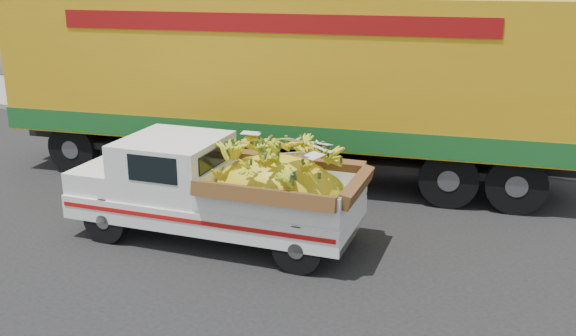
% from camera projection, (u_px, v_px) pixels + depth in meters
% --- Properties ---
extents(ground, '(100.00, 100.00, 0.00)m').
position_uv_depth(ground, '(178.00, 211.00, 11.93)').
color(ground, black).
rests_on(ground, ground).
extents(curb, '(60.00, 0.25, 0.15)m').
position_uv_depth(curb, '(295.00, 141.00, 16.42)').
color(curb, gray).
rests_on(curb, ground).
extents(sidewalk, '(60.00, 4.00, 0.14)m').
position_uv_depth(sidewalk, '(326.00, 124.00, 18.24)').
color(sidewalk, gray).
rests_on(sidewalk, ground).
extents(building_left, '(18.00, 6.00, 5.00)m').
position_uv_depth(building_left, '(199.00, 15.00, 25.88)').
color(building_left, gray).
rests_on(building_left, ground).
extents(pickup_truck, '(4.88, 2.19, 1.66)m').
position_uv_depth(pickup_truck, '(235.00, 190.00, 10.36)').
color(pickup_truck, black).
rests_on(pickup_truck, ground).
extents(semi_trailer, '(12.08, 4.52, 3.80)m').
position_uv_depth(semi_trailer, '(285.00, 79.00, 13.34)').
color(semi_trailer, black).
rests_on(semi_trailer, ground).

